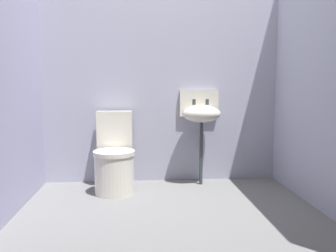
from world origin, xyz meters
TOP-DOWN VIEW (x-y plane):
  - ground_plane at (0.00, 0.00)m, footprint 2.91×2.60m
  - wall_back at (0.00, 1.15)m, footprint 2.91×0.10m
  - wall_left at (-1.31, 0.10)m, footprint 0.10×2.40m
  - wall_right at (1.31, 0.10)m, footprint 0.10×2.40m
  - toilet_near_wall at (-0.49, 0.75)m, footprint 0.42×0.60m
  - sink at (0.40, 0.94)m, footprint 0.42×0.35m

SIDE VIEW (x-z plane):
  - ground_plane at x=0.00m, z-range -0.08..0.00m
  - toilet_near_wall at x=-0.49m, z-range -0.07..0.71m
  - sink at x=0.40m, z-range 0.26..1.25m
  - wall_back at x=0.00m, z-range 0.00..2.16m
  - wall_left at x=-1.31m, z-range 0.00..2.16m
  - wall_right at x=1.31m, z-range 0.00..2.16m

